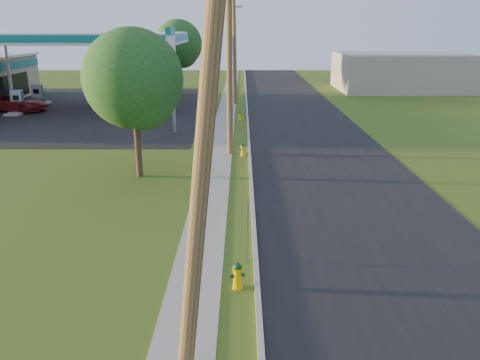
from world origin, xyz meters
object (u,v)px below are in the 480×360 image
price_pylon (171,50)px  car_red (15,103)px  fuel_pump_sw (38,97)px  fuel_pump_se (137,97)px  utility_pole_far (235,50)px  tree_verge (135,83)px  tree_lot (179,46)px  hydrant_mid (243,150)px  fuel_pump_ne (127,104)px  hydrant_far (240,116)px  fuel_pump_nw (18,104)px  utility_pole_near (202,156)px  hydrant_near (237,276)px  utility_pole_mid (230,64)px

price_pylon → car_red: price_pylon is taller
fuel_pump_sw → fuel_pump_se: size_ratio=1.00×
utility_pole_far → car_red: (-18.49, -4.20, -4.06)m
tree_verge → tree_lot: 30.19m
tree_verge → hydrant_mid: tree_verge is taller
fuel_pump_ne → fuel_pump_se: 4.00m
tree_lot → fuel_pump_ne: bearing=-102.7°
price_pylon → hydrant_far: price_pylon is taller
fuel_pump_nw → hydrant_mid: fuel_pump_nw is taller
fuel_pump_nw → car_red: 1.00m
utility_pole_near → hydrant_near: 5.77m
fuel_pump_ne → car_red: fuel_pump_ne is taller
utility_pole_mid → utility_pole_far: size_ratio=1.03×
fuel_pump_nw → fuel_pump_ne: same height
utility_pole_near → tree_lot: bearing=97.8°
utility_pole_mid → hydrant_far: size_ratio=14.03×
utility_pole_mid → fuel_pump_sw: bearing=136.5°
fuel_pump_sw → car_red: bearing=-100.5°
utility_pole_near → hydrant_mid: 18.14m
fuel_pump_ne → tree_verge: 18.27m
utility_pole_near → utility_pole_mid: utility_pole_mid is taller
hydrant_far → fuel_pump_nw: bearing=170.8°
fuel_pump_nw → tree_verge: (13.74, -17.25, 3.72)m
fuel_pump_nw → tree_verge: 22.37m
hydrant_far → price_pylon: bearing=-134.2°
utility_pole_far → hydrant_near: utility_pole_far is taller
hydrant_mid → hydrant_near: bearing=-90.7°
tree_verge → utility_pole_near: bearing=-73.2°
car_red → utility_pole_near: bearing=-138.8°
fuel_pump_se → fuel_pump_nw: bearing=-156.0°
utility_pole_mid → car_red: bearing=143.3°
price_pylon → hydrant_mid: (4.61, -5.93, -5.08)m
fuel_pump_nw → hydrant_mid: 22.95m
car_red → fuel_pump_nw: bearing=-132.5°
utility_pole_far → tree_verge: bearing=-100.6°
tree_lot → car_red: bearing=-136.0°
fuel_pump_sw → utility_pole_mid: bearing=-43.5°
fuel_pump_nw → tree_lot: (11.91, 12.88, 4.19)m
fuel_pump_se → hydrant_far: bearing=-36.5°
utility_pole_near → utility_pole_far: (-0.00, 36.00, 0.00)m
utility_pole_mid → hydrant_far: utility_pole_mid is taller
price_pylon → fuel_pump_nw: bearing=151.8°
fuel_pump_sw → hydrant_near: fuel_pump_sw is taller
tree_verge → fuel_pump_ne: bearing=105.4°
utility_pole_near → price_pylon: bearing=99.4°
fuel_pump_ne → hydrant_mid: bearing=-54.4°
utility_pole_mid → fuel_pump_nw: (-17.90, 13.00, -4.23)m
utility_pole_mid → fuel_pump_se: size_ratio=3.06×
utility_pole_near → utility_pole_far: 36.00m
utility_pole_near → hydrant_far: size_ratio=13.57×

